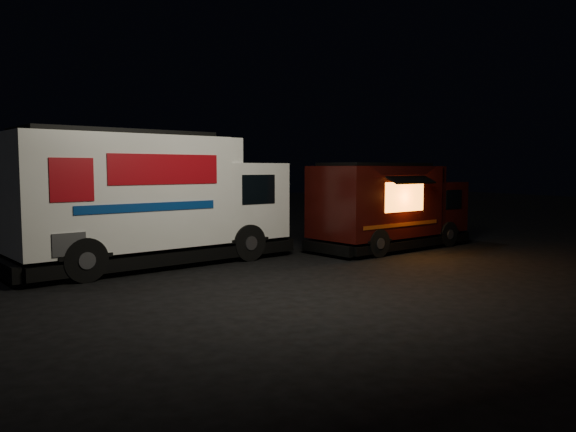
# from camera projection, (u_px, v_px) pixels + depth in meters

# --- Properties ---
(ground) EXTENTS (80.00, 80.00, 0.00)m
(ground) POSITION_uv_depth(u_px,v_px,m) (283.00, 266.00, 14.94)
(ground) COLOR black
(ground) RESTS_ON ground
(white_truck) EXTENTS (8.24, 4.41, 3.55)m
(white_truck) POSITION_uv_depth(u_px,v_px,m) (154.00, 199.00, 15.11)
(white_truck) COLOR white
(white_truck) RESTS_ON ground
(red_truck) EXTENTS (6.28, 3.47, 2.77)m
(red_truck) POSITION_uv_depth(u_px,v_px,m) (391.00, 206.00, 18.15)
(red_truck) COLOR black
(red_truck) RESTS_ON ground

